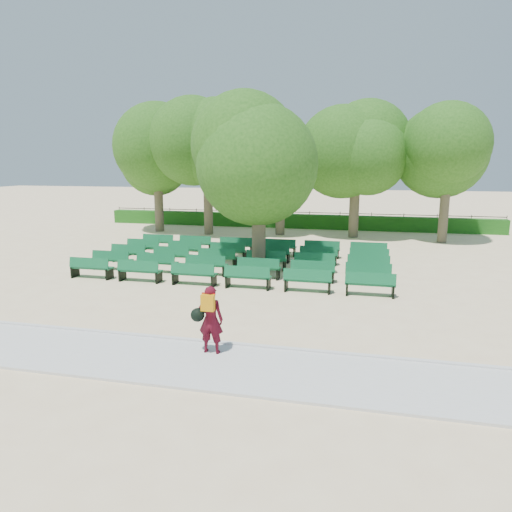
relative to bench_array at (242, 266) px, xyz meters
The scene contains 9 objects.
ground 1.76m from the bench_array, 79.33° to the right, with size 120.00×120.00×0.00m, color beige.
paving 9.14m from the bench_array, 87.96° to the right, with size 30.00×2.20×0.06m, color silver.
curb 7.99m from the bench_array, 87.66° to the right, with size 30.00×0.12×0.10m, color silver.
hedge 12.28m from the bench_array, 88.48° to the left, with size 26.00×0.70×0.90m, color #1E5D18.
fence 12.67m from the bench_array, 88.53° to the left, with size 26.00×0.10×1.02m, color black, non-canonical shape.
tree_line 8.28m from the bench_array, 87.74° to the left, with size 21.80×6.80×7.04m, color #2B5F19, non-canonical shape.
bench_array is the anchor object (origin of this frame).
tree_among 4.27m from the bench_array, 33.21° to the right, with size 4.72×4.72×6.39m.
person 8.71m from the bench_array, 79.96° to the right, with size 0.73×0.44×1.54m.
Camera 1 is at (4.36, -15.93, 4.23)m, focal length 32.00 mm.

